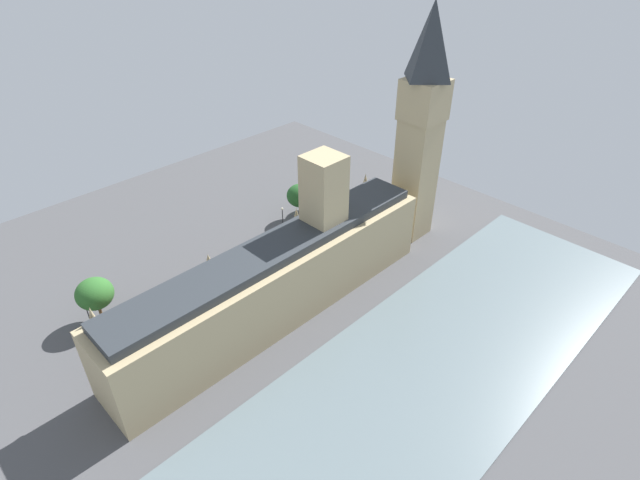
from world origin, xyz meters
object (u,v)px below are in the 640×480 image
street_lamp_slot_11 (86,309)px  car_blue_far_end (322,234)px  street_lamp_slot_10 (282,214)px  plane_tree_opposite_hall (300,196)px  parliament_building (281,275)px  pedestrian_leading (233,294)px  clock_tower (421,124)px  car_yellow_cab_midblock (205,287)px  car_dark_green_by_river_gate (292,251)px  pedestrian_under_trees (226,300)px  plane_tree_trailing (95,294)px  plane_tree_corner (318,187)px  pedestrian_near_tower (300,259)px  double_decker_bus_kerbside (164,310)px

street_lamp_slot_11 → car_blue_far_end: bearing=-99.6°
street_lamp_slot_10 → plane_tree_opposite_hall: bearing=-80.8°
parliament_building → pedestrian_leading: 12.59m
clock_tower → car_yellow_cab_midblock: (14.96, 45.51, -24.90)m
car_blue_far_end → car_dark_green_by_river_gate: size_ratio=0.99×
car_dark_green_by_river_gate → pedestrian_under_trees: car_dark_green_by_river_gate is taller
pedestrian_leading → street_lamp_slot_10: 25.51m
car_dark_green_by_river_gate → plane_tree_trailing: plane_tree_trailing is taller
pedestrian_under_trees → parliament_building: bearing=-145.8°
pedestrian_under_trees → plane_tree_corner: plane_tree_corner is taller
pedestrian_under_trees → street_lamp_slot_11: bearing=59.3°
car_blue_far_end → pedestrian_leading: 26.88m
parliament_building → car_blue_far_end: (12.01, -22.26, -7.08)m
plane_tree_trailing → plane_tree_opposite_hall: bearing=-89.3°
plane_tree_opposite_hall → street_lamp_slot_10: bearing=99.2°
car_dark_green_by_river_gate → pedestrian_leading: car_dark_green_by_river_gate is taller
pedestrian_near_tower → parliament_building: bearing=-50.5°
clock_tower → pedestrian_under_trees: bearing=78.5°
double_decker_bus_kerbside → street_lamp_slot_10: street_lamp_slot_10 is taller
clock_tower → car_blue_far_end: 32.08m
double_decker_bus_kerbside → pedestrian_under_trees: (-3.57, -10.76, -1.94)m
pedestrian_leading → street_lamp_slot_10: bearing=67.9°
clock_tower → pedestrian_leading: bearing=77.4°
pedestrian_leading → pedestrian_near_tower: bearing=38.7°
parliament_building → pedestrian_leading: bearing=25.8°
pedestrian_near_tower → street_lamp_slot_11: size_ratio=0.27×
car_dark_green_by_river_gate → plane_tree_corner: 21.06m
pedestrian_near_tower → clock_tower: bearing=76.0°
parliament_building → street_lamp_slot_10: bearing=-41.4°
pedestrian_under_trees → plane_tree_opposite_hall: size_ratio=0.18×
parliament_building → car_dark_green_by_river_gate: size_ratio=13.96×
pedestrian_leading → plane_tree_opposite_hall: (12.37, -29.09, 5.32)m
car_dark_green_by_river_gate → car_yellow_cab_midblock: bearing=87.0°
car_yellow_cab_midblock → plane_tree_trailing: size_ratio=0.55×
parliament_building → plane_tree_trailing: bearing=50.1°
parliament_building → pedestrian_leading: parliament_building is taller
pedestrian_near_tower → plane_tree_trailing: plane_tree_trailing is taller
plane_tree_opposite_hall → street_lamp_slot_10: 6.84m
plane_tree_opposite_hall → plane_tree_trailing: (-0.64, 49.76, 0.10)m
pedestrian_leading → plane_tree_trailing: 24.37m
car_dark_green_by_river_gate → pedestrian_leading: 17.69m
plane_tree_opposite_hall → double_decker_bus_kerbside: bearing=102.4°
car_blue_far_end → car_dark_green_by_river_gate: (-0.14, 9.24, -0.00)m
double_decker_bus_kerbside → pedestrian_leading: size_ratio=6.76×
double_decker_bus_kerbside → street_lamp_slot_11: bearing=-124.5°
parliament_building → street_lamp_slot_10: 27.70m
car_dark_green_by_river_gate → plane_tree_opposite_hall: (9.76, -11.60, 5.14)m
parliament_building → car_blue_far_end: parliament_building is taller
parliament_building → pedestrian_under_trees: size_ratio=42.60×
car_blue_far_end → double_decker_bus_kerbside: 39.49m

